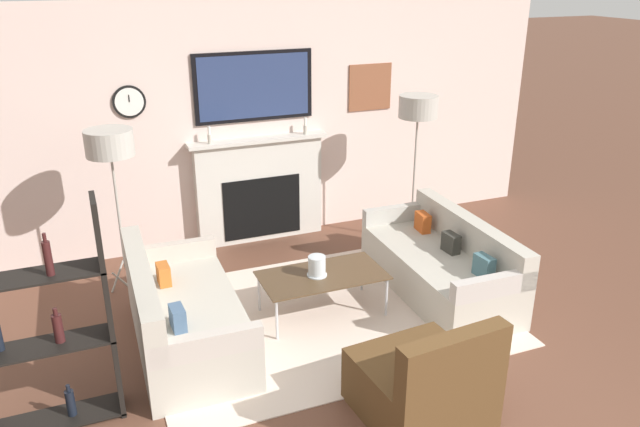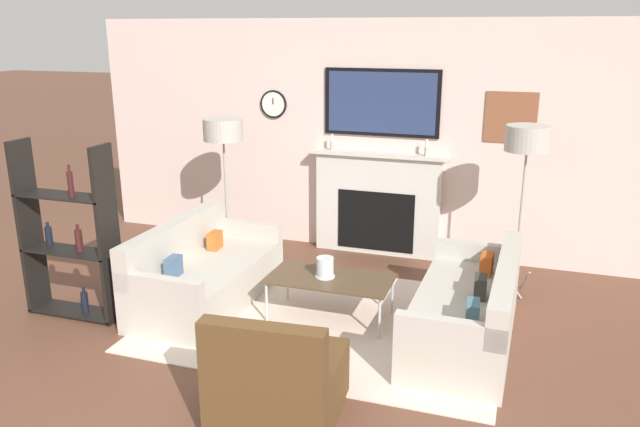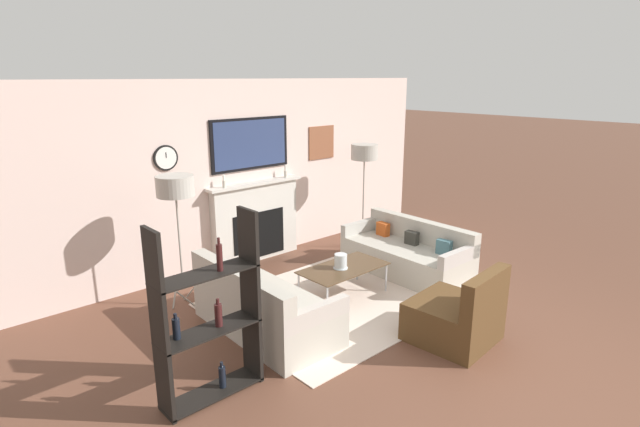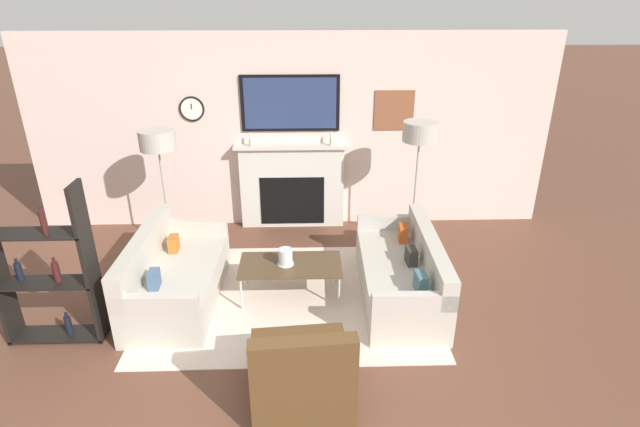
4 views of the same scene
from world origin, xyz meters
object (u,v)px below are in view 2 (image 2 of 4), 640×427
(couch_left, at_px, (204,275))
(armchair, at_px, (277,383))
(coffee_table, at_px, (330,280))
(floor_lamp_left, at_px, (223,131))
(floor_lamp_right, at_px, (528,141))
(couch_right, at_px, (469,312))
(shelf_unit, at_px, (69,238))
(hurricane_candle, at_px, (325,268))

(couch_left, distance_m, armchair, 2.09)
(coffee_table, xyz_separation_m, floor_lamp_left, (-1.62, 1.16, 1.11))
(floor_lamp_right, bearing_deg, floor_lamp_left, -180.00)
(couch_right, relative_size, shelf_unit, 1.14)
(armchair, relative_size, hurricane_candle, 4.70)
(couch_right, height_order, floor_lamp_left, floor_lamp_left)
(floor_lamp_left, bearing_deg, couch_left, -74.23)
(armchair, height_order, floor_lamp_right, floor_lamp_right)
(coffee_table, bearing_deg, floor_lamp_right, 35.96)
(couch_right, distance_m, floor_lamp_left, 3.34)
(floor_lamp_right, bearing_deg, shelf_unit, -154.90)
(floor_lamp_right, relative_size, shelf_unit, 1.05)
(armchair, distance_m, coffee_table, 1.59)
(hurricane_candle, distance_m, shelf_unit, 2.35)
(hurricane_candle, bearing_deg, couch_right, -1.80)
(couch_left, xyz_separation_m, coffee_table, (1.29, 0.04, 0.11))
(couch_left, relative_size, armchair, 2.00)
(hurricane_candle, relative_size, floor_lamp_left, 0.11)
(couch_right, bearing_deg, floor_lamp_left, 157.41)
(floor_lamp_left, relative_size, shelf_unit, 1.00)
(armchair, xyz_separation_m, shelf_unit, (-2.41, 0.92, 0.48))
(couch_right, xyz_separation_m, shelf_unit, (-3.54, -0.62, 0.49))
(floor_lamp_left, xyz_separation_m, floor_lamp_right, (3.22, 0.00, 0.07))
(couch_right, xyz_separation_m, coffee_table, (-1.25, 0.04, 0.11))
(armchair, height_order, hurricane_candle, armchair)
(coffee_table, distance_m, shelf_unit, 2.41)
(couch_right, relative_size, floor_lamp_right, 1.09)
(coffee_table, relative_size, floor_lamp_right, 0.66)
(hurricane_candle, relative_size, floor_lamp_right, 0.11)
(couch_right, bearing_deg, armchair, -126.13)
(hurricane_candle, height_order, floor_lamp_right, floor_lamp_right)
(armchair, bearing_deg, couch_right, 53.87)
(floor_lamp_left, bearing_deg, floor_lamp_right, 0.00)
(shelf_unit, bearing_deg, hurricane_candle, 16.56)
(couch_right, xyz_separation_m, floor_lamp_right, (0.34, 1.19, 1.29))
(armchair, distance_m, shelf_unit, 2.63)
(couch_left, distance_m, floor_lamp_left, 1.73)
(couch_left, relative_size, floor_lamp_right, 1.03)
(armchair, height_order, coffee_table, armchair)
(shelf_unit, bearing_deg, couch_right, 10.00)
(armchair, xyz_separation_m, floor_lamp_left, (-1.75, 2.74, 1.22))
(coffee_table, bearing_deg, shelf_unit, -163.86)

